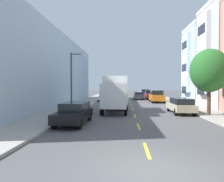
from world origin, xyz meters
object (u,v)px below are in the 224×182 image
parked_wagon_champagne (181,105)px  street_lamp (73,77)px  delivery_box_truck (116,92)px  parked_suv_red (112,91)px  parked_sedan_white (104,97)px  parked_wagon_black (74,113)px  parked_suv_orange (157,96)px  parked_sedan_sky (108,95)px  moving_charcoal_sedan (139,96)px  street_tree_second (209,71)px  parked_pickup_burgundy (151,95)px  parked_pickup_navy (146,93)px  parked_hatchback_forest (144,92)px

parked_wagon_champagne → street_lamp: bearing=-178.0°
delivery_box_truck → parked_suv_red: 38.94m
parked_sedan_white → parked_wagon_black: bearing=-90.1°
parked_wagon_champagne → parked_suv_orange: bearing=91.2°
delivery_box_truck → parked_sedan_sky: (-2.47, 20.36, -1.26)m
moving_charcoal_sedan → parked_suv_red: bearing=107.5°
street_tree_second → parked_pickup_burgundy: street_tree_second is taller
street_lamp → parked_pickup_burgundy: bearing=64.9°
street_lamp → parked_pickup_navy: (10.24, 31.54, -2.70)m
street_tree_second → parked_suv_orange: size_ratio=1.19×
parked_pickup_navy → parked_sedan_sky: parked_pickup_navy is taller
street_lamp → moving_charcoal_sedan: (7.73, 20.54, -2.78)m
parked_pickup_navy → parked_pickup_burgundy: 9.72m
parked_wagon_black → moving_charcoal_sedan: (6.25, 26.17, -0.05)m
parked_pickup_navy → parked_wagon_black: bearing=-103.3°
parked_wagon_champagne → parked_wagon_black: 10.74m
street_tree_second → parked_pickup_navy: (-2.08, 33.01, -3.15)m
street_lamp → parked_pickup_burgundy: street_lamp is taller
parked_wagon_black → parked_pickup_navy: bearing=76.7°
parked_pickup_navy → moving_charcoal_sedan: 11.29m
parked_sedan_sky → parked_suv_red: parked_suv_red is taller
delivery_box_truck → parked_pickup_burgundy: bearing=73.3°
parked_sedan_sky → parked_suv_red: bearing=90.6°
parked_pickup_navy → parked_suv_orange: (-0.12, -17.91, 0.16)m
parked_hatchback_forest → parked_pickup_navy: bearing=-91.5°
street_tree_second → parked_hatchback_forest: bearing=92.8°
parked_sedan_white → parked_pickup_navy: bearing=60.4°
parked_pickup_navy → moving_charcoal_sedan: size_ratio=1.18×
street_lamp → parked_sedan_sky: bearing=85.7°
street_lamp → moving_charcoal_sedan: street_lamp is taller
parked_suv_red → parked_suv_orange: (8.66, -26.71, 0.00)m
parked_hatchback_forest → parked_pickup_burgundy: bearing=-90.6°
parked_pickup_navy → street_tree_second: bearing=-86.4°
parked_pickup_burgundy → parked_sedan_white: bearing=-146.9°
parked_wagon_champagne → parked_hatchback_forest: (0.02, 37.83, -0.05)m
delivery_box_truck → parked_pickup_navy: (6.11, 30.03, -1.18)m
street_lamp → parked_wagon_black: (1.48, -5.63, -2.73)m
parked_suv_orange → moving_charcoal_sedan: (-2.40, 6.90, -0.24)m
delivery_box_truck → parked_wagon_champagne: 6.48m
parked_pickup_navy → parked_sedan_white: size_ratio=1.17×
parked_suv_red → parked_pickup_burgundy: bearing=-64.7°
parked_pickup_navy → parked_sedan_white: bearing=-119.6°
parked_pickup_navy → parked_sedan_sky: bearing=-131.6°
street_lamp → parked_hatchback_forest: bearing=74.7°
delivery_box_truck → moving_charcoal_sedan: size_ratio=1.60×
parked_sedan_white → parked_hatchback_forest: 23.79m
parked_pickup_navy → parked_suv_orange: size_ratio=1.10×
moving_charcoal_sedan → street_tree_second: bearing=-78.2°
parked_suv_red → parked_pickup_navy: bearing=-45.1°
parked_pickup_burgundy → parked_hatchback_forest: 16.36m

